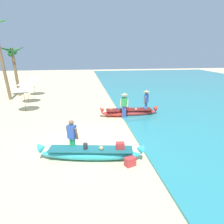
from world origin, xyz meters
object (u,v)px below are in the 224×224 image
object	(u,v)px
boat_cyan_foreground	(91,153)
person_vendor_hatted	(124,104)
cooler_box	(130,162)
palm_tree_leaning_seaward	(12,55)
boat_red_midground	(129,112)
person_tourist_customer	(72,136)
person_vendor_assistant	(146,100)

from	to	relation	value
boat_cyan_foreground	person_vendor_hatted	bearing A→B (deg)	64.70
person_vendor_hatted	cooler_box	distance (m)	6.10
boat_cyan_foreground	palm_tree_leaning_seaward	world-z (taller)	palm_tree_leaning_seaward
boat_red_midground	palm_tree_leaning_seaward	size ratio (longest dim) A/B	0.83
boat_cyan_foreground	palm_tree_leaning_seaward	distance (m)	16.00
person_tourist_customer	person_vendor_assistant	size ratio (longest dim) A/B	0.92
cooler_box	boat_red_midground	bearing A→B (deg)	55.96
person_vendor_assistant	cooler_box	xyz separation A→B (m)	(-2.67, -6.67, -0.86)
person_tourist_customer	palm_tree_leaning_seaward	world-z (taller)	palm_tree_leaning_seaward
boat_cyan_foreground	palm_tree_leaning_seaward	bearing A→B (deg)	115.64
boat_red_midground	cooler_box	xyz separation A→B (m)	(-1.40, -6.50, -0.09)
boat_red_midground	person_vendor_assistant	bearing A→B (deg)	7.62
person_vendor_hatted	palm_tree_leaning_seaward	distance (m)	13.09
boat_red_midground	person_tourist_customer	size ratio (longest dim) A/B	2.49
person_vendor_hatted	person_vendor_assistant	xyz separation A→B (m)	(1.72, 0.71, 0.01)
person_vendor_hatted	person_vendor_assistant	world-z (taller)	person_vendor_assistant
boat_cyan_foreground	cooler_box	size ratio (longest dim) A/B	10.78
person_tourist_customer	boat_red_midground	bearing A→B (deg)	55.04
boat_cyan_foreground	cooler_box	bearing A→B (deg)	-26.59
person_tourist_customer	cooler_box	size ratio (longest dim) A/B	3.97
boat_cyan_foreground	cooler_box	xyz separation A→B (m)	(1.51, -0.76, -0.10)
person_tourist_customer	cooler_box	xyz separation A→B (m)	(2.30, -1.21, -0.75)
person_vendor_hatted	cooler_box	bearing A→B (deg)	-99.06
palm_tree_leaning_seaward	cooler_box	size ratio (longest dim) A/B	11.86
person_vendor_hatted	person_tourist_customer	distance (m)	5.76
person_tourist_customer	cooler_box	world-z (taller)	person_tourist_customer
person_vendor_hatted	person_vendor_assistant	size ratio (longest dim) A/B	1.00
person_tourist_customer	cooler_box	distance (m)	2.70
boat_cyan_foreground	person_vendor_assistant	distance (m)	7.29
boat_cyan_foreground	person_tourist_customer	bearing A→B (deg)	150.11
person_vendor_hatted	person_vendor_assistant	bearing A→B (deg)	22.44
boat_red_midground	palm_tree_leaning_seaward	xyz separation A→B (m)	(-9.65, 8.29, 3.71)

